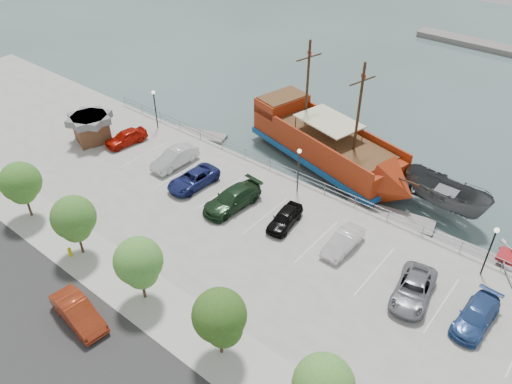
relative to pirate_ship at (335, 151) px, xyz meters
The scene contains 27 objects.
ground 13.00m from the pirate_ship, 89.56° to the right, with size 160.00×160.00×0.00m, color #384C4A.
street 28.86m from the pirate_ship, 89.81° to the right, with size 100.00×8.00×0.04m, color #2D2D2D.
sidewalk 22.87m from the pirate_ship, 89.75° to the right, with size 100.00×4.00×0.05m, color #B2B1A9.
seawall_railing 5.07m from the pirate_ship, 88.89° to the right, with size 50.00×0.06×1.00m.
pirate_ship is the anchor object (origin of this frame).
patrol_boat 10.75m from the pirate_ship, ahead, with size 2.97×7.88×3.05m, color #4D4F50.
dock_west 15.27m from the pirate_ship, 166.10° to the right, with size 6.22×1.78×0.36m, color gray.
dock_mid 8.65m from the pirate_ship, 25.48° to the right, with size 7.53×2.15×0.43m, color gray.
dock_east 15.37m from the pirate_ship, 13.81° to the right, with size 6.35×1.81×0.36m, color gray.
shed 24.35m from the pirate_ship, 150.03° to the right, with size 4.33×4.33×2.79m.
street_sedan 26.94m from the pirate_ship, 95.59° to the right, with size 1.65×4.74×1.56m, color #9A2E14.
fire_hydrant 25.06m from the pirate_ship, 109.30° to the right, with size 0.28×0.28×0.82m.
lamp_post_left 19.09m from the pirate_ship, 160.49° to the right, with size 0.36×0.36×4.28m.
lamp_post_mid 6.63m from the pirate_ship, 89.11° to the right, with size 0.36×0.36×4.28m.
lamp_post_right 17.41m from the pirate_ship, 21.51° to the right, with size 0.36×0.36×4.28m.
tree_b 27.35m from the pirate_ship, 122.78° to the right, with size 3.30×3.20×5.00m.
tree_c 24.30m from the pirate_ship, 108.70° to the right, with size 3.30×3.20×5.00m.
tree_d 23.04m from the pirate_ship, 91.89° to the right, with size 3.30×3.20×5.00m.
tree_e 23.86m from the pirate_ship, 74.76° to the right, with size 3.30×3.20×5.00m.
parked_car_a 20.76m from the pirate_ship, 149.72° to the right, with size 1.74×4.31×1.47m, color #AC1206.
parked_car_b 15.13m from the pirate_ship, 137.91° to the right, with size 1.70×4.87×1.61m, color silver.
parked_car_c 13.71m from the pirate_ship, 123.43° to the right, with size 2.31×5.00×1.39m, color navy.
parked_car_d 11.91m from the pirate_ship, 103.95° to the right, with size 2.26×5.56×1.61m, color black.
parked_car_e 10.91m from the pirate_ship, 79.69° to the right, with size 1.63×4.04×1.38m, color black.
parked_car_f 12.42m from the pirate_ship, 55.55° to the right, with size 1.47×4.21×1.39m, color white.
parked_car_g 17.47m from the pirate_ship, 41.00° to the right, with size 2.34×5.07×1.41m, color gray.
parked_car_h 20.49m from the pirate_ship, 32.60° to the right, with size 1.89×4.65×1.35m, color navy.
Camera 1 is at (19.35, -23.22, 25.81)m, focal length 35.00 mm.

